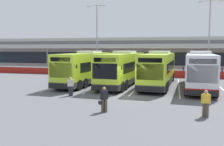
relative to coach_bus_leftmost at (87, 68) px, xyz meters
The scene contains 17 objects.
ground_plane 8.72m from the coach_bus_leftmost, 44.03° to the right, with size 200.00×200.00×0.00m, color #56565B.
terminal_building 21.89m from the coach_bus_leftmost, 73.70° to the left, with size 70.00×13.00×6.00m.
red_barrier_wall 10.61m from the coach_bus_leftmost, 54.41° to the left, with size 60.00×0.40×1.10m.
coach_bus_leftmost is the anchor object (origin of this frame).
coach_bus_left_centre 4.24m from the coach_bus_leftmost, ahead, with size 3.47×12.27×3.78m.
coach_bus_centre 8.16m from the coach_bus_leftmost, ahead, with size 3.47×12.27×3.78m.
coach_bus_right_centre 12.32m from the coach_bus_leftmost, ahead, with size 3.47×12.27×3.78m.
bay_stripe_far_west 2.88m from the coach_bus_leftmost, behind, with size 0.14×13.00×0.01m, color silver.
bay_stripe_west 2.63m from the coach_bus_leftmost, ahead, with size 0.14×13.00×0.01m, color silver.
bay_stripe_mid_west 6.39m from the coach_bus_leftmost, ahead, with size 0.14×13.00×0.01m, color silver.
bay_stripe_centre 10.49m from the coach_bus_leftmost, ahead, with size 0.14×13.00×0.01m, color silver.
bay_stripe_mid_east 14.64m from the coach_bus_leftmost, ahead, with size 0.14×13.00×0.01m, color silver.
pedestrian_with_handbag 13.19m from the coach_bus_leftmost, 65.01° to the right, with size 0.61×0.52×1.62m.
pedestrian_in_dark_coat 16.46m from the coach_bus_leftmost, 44.62° to the right, with size 0.54×0.29×1.62m.
pedestrian_child 7.61m from the coach_bus_leftmost, 80.20° to the right, with size 0.48×0.41×1.62m.
lamp_post_west 12.56m from the coach_bus_leftmost, 102.01° to the left, with size 3.24×0.28×11.00m.
lamp_post_centre 19.09m from the coach_bus_leftmost, 38.44° to the left, with size 3.24×0.28×11.00m.
Camera 1 is at (3.77, -20.81, 4.04)m, focal length 39.57 mm.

